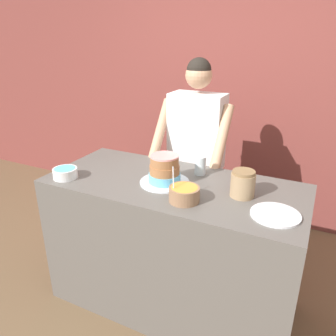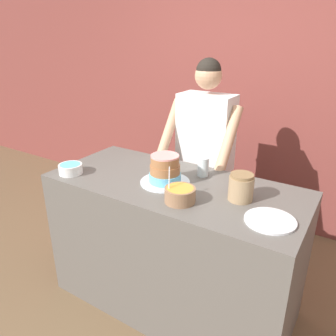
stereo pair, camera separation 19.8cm
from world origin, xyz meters
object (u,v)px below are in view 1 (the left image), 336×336
cake (165,171)px  frosting_bowl_orange (184,193)px  person_baker (196,145)px  drinking_glass (200,165)px  ceramic_plate (275,215)px  frosting_bowl_blue (65,173)px  stoneware_jar (243,184)px

cake → frosting_bowl_orange: bearing=-39.1°
person_baker → frosting_bowl_orange: (0.25, -0.82, 0.00)m
frosting_bowl_orange → drinking_glass: size_ratio=1.55×
drinking_glass → ceramic_plate: bearing=-31.8°
frosting_bowl_blue → drinking_glass: 0.88m
person_baker → ceramic_plate: person_baker is taller
person_baker → frosting_bowl_orange: size_ratio=8.47×
frosting_bowl_blue → frosting_bowl_orange: (0.82, 0.04, 0.01)m
person_baker → drinking_glass: 0.47m
frosting_bowl_blue → frosting_bowl_orange: bearing=3.1°
person_baker → ceramic_plate: (0.74, -0.76, -0.04)m
frosting_bowl_orange → ceramic_plate: 0.49m
frosting_bowl_orange → stoneware_jar: size_ratio=1.25×
frosting_bowl_orange → ceramic_plate: (0.48, 0.06, -0.04)m
person_baker → ceramic_plate: size_ratio=6.47×
cake → ceramic_plate: size_ratio=1.22×
stoneware_jar → cake: bearing=-175.9°
person_baker → frosting_bowl_blue: (-0.56, -0.86, -0.01)m
person_baker → frosting_bowl_orange: person_baker is taller
person_baker → stoneware_jar: 0.81m
frosting_bowl_orange → cake: bearing=140.9°
person_baker → ceramic_plate: 1.06m
frosting_bowl_orange → drinking_glass: 0.40m
frosting_bowl_orange → stoneware_jar: frosting_bowl_orange is taller
drinking_glass → stoneware_jar: stoneware_jar is taller
frosting_bowl_orange → person_baker: bearing=107.2°
cake → frosting_bowl_blue: size_ratio=2.01×
person_baker → stoneware_jar: bearing=-49.5°
drinking_glass → ceramic_plate: drinking_glass is taller
cake → frosting_bowl_orange: frosting_bowl_orange is taller
ceramic_plate → frosting_bowl_orange: bearing=-173.2°
cake → drinking_glass: (0.15, 0.23, -0.02)m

